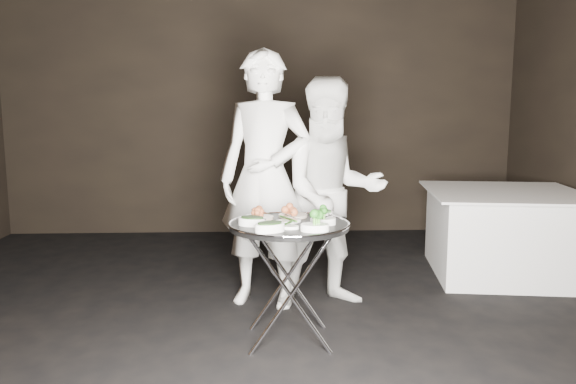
{
  "coord_description": "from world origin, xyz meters",
  "views": [
    {
      "loc": [
        0.02,
        -3.19,
        1.49
      ],
      "look_at": [
        0.18,
        0.39,
        0.95
      ],
      "focal_mm": 35.0,
      "sensor_mm": 36.0,
      "label": 1
    }
  ],
  "objects_px": {
    "waiter_left": "(265,179)",
    "waiter_right": "(332,193)",
    "dining_table": "(503,233)",
    "tray_stand": "(289,277)",
    "serving_tray": "(289,225)"
  },
  "relations": [
    {
      "from": "tray_stand",
      "to": "waiter_left",
      "type": "height_order",
      "value": "waiter_left"
    },
    {
      "from": "waiter_left",
      "to": "dining_table",
      "type": "height_order",
      "value": "waiter_left"
    },
    {
      "from": "waiter_left",
      "to": "waiter_right",
      "type": "relative_size",
      "value": 1.12
    },
    {
      "from": "tray_stand",
      "to": "serving_tray",
      "type": "xyz_separation_m",
      "value": [
        0.0,
        -0.0,
        0.34
      ]
    },
    {
      "from": "waiter_right",
      "to": "dining_table",
      "type": "relative_size",
      "value": 1.29
    },
    {
      "from": "tray_stand",
      "to": "serving_tray",
      "type": "height_order",
      "value": "serving_tray"
    },
    {
      "from": "serving_tray",
      "to": "waiter_right",
      "type": "relative_size",
      "value": 0.45
    },
    {
      "from": "serving_tray",
      "to": "dining_table",
      "type": "distance_m",
      "value": 2.45
    },
    {
      "from": "serving_tray",
      "to": "waiter_left",
      "type": "height_order",
      "value": "waiter_left"
    },
    {
      "from": "tray_stand",
      "to": "waiter_left",
      "type": "xyz_separation_m",
      "value": [
        -0.15,
        0.73,
        0.54
      ]
    },
    {
      "from": "tray_stand",
      "to": "waiter_left",
      "type": "relative_size",
      "value": 0.39
    },
    {
      "from": "waiter_left",
      "to": "waiter_right",
      "type": "height_order",
      "value": "waiter_left"
    },
    {
      "from": "serving_tray",
      "to": "waiter_right",
      "type": "xyz_separation_m",
      "value": [
        0.35,
        0.68,
        0.09
      ]
    },
    {
      "from": "serving_tray",
      "to": "waiter_right",
      "type": "distance_m",
      "value": 0.78
    },
    {
      "from": "serving_tray",
      "to": "dining_table",
      "type": "relative_size",
      "value": 0.58
    }
  ]
}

